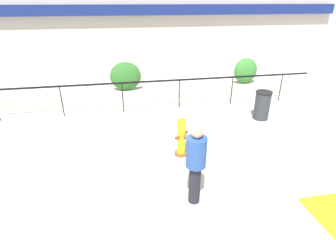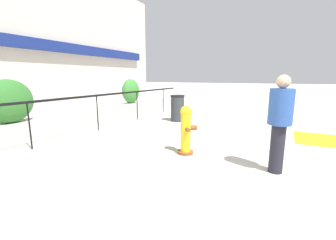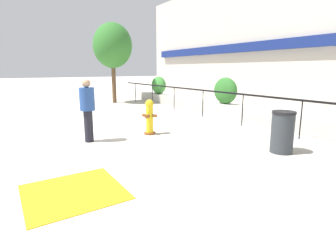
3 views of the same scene
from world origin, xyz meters
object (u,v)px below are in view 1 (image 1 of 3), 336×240
fire_hydrant (181,136)px  pedestrian (196,161)px  hedge_bush_1 (126,76)px  trash_bin (262,105)px  hedge_bush_2 (245,71)px

fire_hydrant → pedestrian: size_ratio=0.62×
hedge_bush_1 → trash_bin: bearing=-30.2°
hedge_bush_1 → pedestrian: (1.08, -6.28, -0.08)m
trash_bin → pedestrian: bearing=-134.0°
fire_hydrant → trash_bin: (3.32, 1.79, -0.04)m
hedge_bush_1 → hedge_bush_2: 5.16m
hedge_bush_1 → trash_bin: size_ratio=1.22×
pedestrian → fire_hydrant: bearing=84.8°
pedestrian → hedge_bush_1: bearing=99.7°
pedestrian → trash_bin: size_ratio=1.71×
hedge_bush_2 → pedestrian: pedestrian is taller
hedge_bush_2 → fire_hydrant: 5.95m
hedge_bush_2 → trash_bin: 2.78m
hedge_bush_1 → trash_bin: (4.57, -2.66, -0.56)m
fire_hydrant → trash_bin: fire_hydrant is taller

